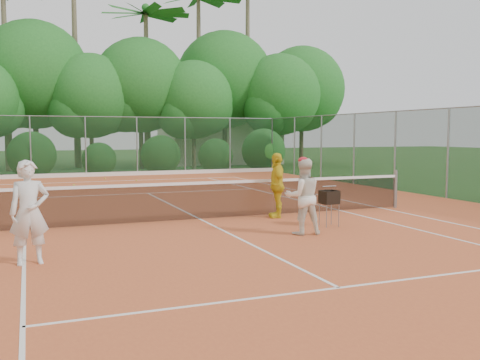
% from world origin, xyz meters
% --- Properties ---
extents(ground, '(120.00, 120.00, 0.00)m').
position_xyz_m(ground, '(0.00, 0.00, 0.00)').
color(ground, '#22491A').
rests_on(ground, ground).
extents(clay_court, '(18.00, 36.00, 0.02)m').
position_xyz_m(clay_court, '(0.00, 0.00, 0.01)').
color(clay_court, '#C85B2E').
rests_on(clay_court, ground).
extents(club_building, '(8.00, 5.00, 3.00)m').
position_xyz_m(club_building, '(9.00, 24.00, 1.50)').
color(club_building, beige).
rests_on(club_building, ground).
extents(tennis_net, '(11.97, 0.10, 1.10)m').
position_xyz_m(tennis_net, '(0.00, 0.00, 0.53)').
color(tennis_net, gray).
rests_on(tennis_net, clay_court).
extents(player_white, '(0.67, 0.48, 1.73)m').
position_xyz_m(player_white, '(-4.00, -3.31, 0.88)').
color(player_white, silver).
rests_on(player_white, clay_court).
extents(player_center_grp, '(0.89, 0.74, 1.66)m').
position_xyz_m(player_center_grp, '(1.45, -2.66, 0.84)').
color(player_center_grp, silver).
rests_on(player_center_grp, clay_court).
extents(player_yellow, '(0.68, 1.05, 1.67)m').
position_xyz_m(player_yellow, '(1.94, -0.36, 0.85)').
color(player_yellow, gold).
rests_on(player_yellow, clay_court).
extents(ball_hopper, '(0.37, 0.37, 0.84)m').
position_xyz_m(ball_hopper, '(2.50, -1.99, 0.68)').
color(ball_hopper, gray).
rests_on(ball_hopper, clay_court).
extents(stray_ball_a, '(0.07, 0.07, 0.07)m').
position_xyz_m(stray_ball_a, '(-2.26, 10.26, 0.05)').
color(stray_ball_a, '#B3D030').
rests_on(stray_ball_a, clay_court).
extents(stray_ball_b, '(0.07, 0.07, 0.07)m').
position_xyz_m(stray_ball_b, '(-0.62, 13.13, 0.05)').
color(stray_ball_b, gold).
rests_on(stray_ball_b, clay_court).
extents(stray_ball_c, '(0.07, 0.07, 0.07)m').
position_xyz_m(stray_ball_c, '(0.57, 11.56, 0.05)').
color(stray_ball_c, '#C1D431').
rests_on(stray_ball_c, clay_court).
extents(court_markings, '(11.03, 23.83, 0.01)m').
position_xyz_m(court_markings, '(0.00, 0.00, 0.02)').
color(court_markings, white).
rests_on(court_markings, clay_court).
extents(fence_back, '(18.07, 0.07, 3.00)m').
position_xyz_m(fence_back, '(0.00, 15.00, 1.52)').
color(fence_back, '#19381E').
rests_on(fence_back, clay_court).
extents(tropical_treeline, '(32.10, 8.49, 15.03)m').
position_xyz_m(tropical_treeline, '(1.43, 20.22, 5.11)').
color(tropical_treeline, brown).
rests_on(tropical_treeline, ground).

